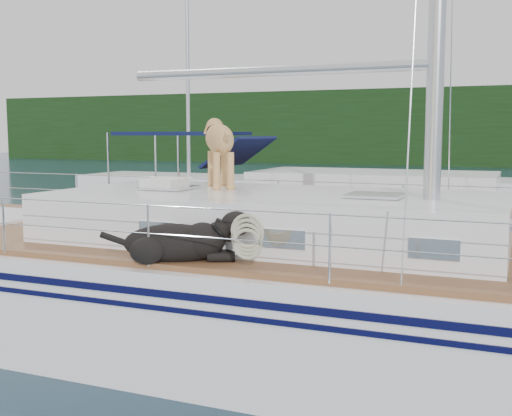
% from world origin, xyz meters
% --- Properties ---
extents(ground, '(120.00, 120.00, 0.00)m').
position_xyz_m(ground, '(0.00, 0.00, 0.00)').
color(ground, black).
rests_on(ground, ground).
extents(tree_line, '(90.00, 3.00, 6.00)m').
position_xyz_m(tree_line, '(0.00, 45.00, 3.00)').
color(tree_line, black).
rests_on(tree_line, ground).
extents(shore_bank, '(92.00, 1.00, 1.20)m').
position_xyz_m(shore_bank, '(0.00, 46.20, 0.60)').
color(shore_bank, '#595147').
rests_on(shore_bank, ground).
extents(main_sailboat, '(12.00, 3.90, 14.01)m').
position_xyz_m(main_sailboat, '(0.09, -0.00, 0.68)').
color(main_sailboat, white).
rests_on(main_sailboat, ground).
extents(neighbor_sailboat, '(11.00, 3.50, 13.30)m').
position_xyz_m(neighbor_sailboat, '(-0.44, 6.08, 0.63)').
color(neighbor_sailboat, white).
rests_on(neighbor_sailboat, ground).
extents(bg_boat_west, '(8.00, 3.00, 11.65)m').
position_xyz_m(bg_boat_west, '(-8.00, 14.00, 0.45)').
color(bg_boat_west, white).
rests_on(bg_boat_west, ground).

